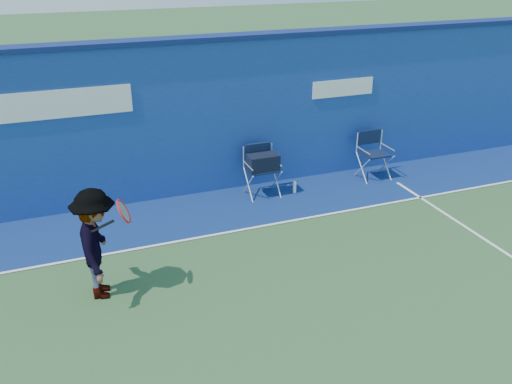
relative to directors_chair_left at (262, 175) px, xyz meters
name	(u,v)px	position (x,y,z in m)	size (l,w,h in m)	color
ground	(274,357)	(-1.60, -4.48, -0.43)	(80.00, 80.00, 0.00)	#30542D
stadium_wall	(172,119)	(-1.60, 0.72, 1.12)	(24.00, 0.50, 3.08)	navy
out_of_bounds_strip	(190,215)	(-1.60, -0.38, -0.43)	(24.00, 1.80, 0.01)	navy
court_lines	(256,327)	(-1.60, -3.88, -0.42)	(24.00, 12.00, 0.01)	white
directors_chair_left	(262,175)	(0.00, 0.00, 0.00)	(0.60, 0.56, 1.02)	silver
directors_chair_right	(374,164)	(2.57, -0.03, -0.12)	(0.60, 0.54, 1.00)	silver
water_bottle	(295,187)	(0.65, -0.15, -0.31)	(0.07, 0.07, 0.25)	white
tennis_player	(97,244)	(-3.40, -2.37, 0.39)	(0.91, 1.14, 1.65)	#EA4738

